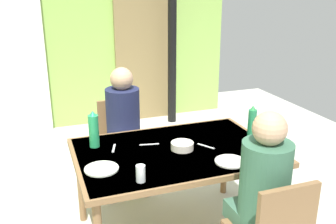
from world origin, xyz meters
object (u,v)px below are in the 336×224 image
Objects in this scene: water_bottle_green_near at (94,130)px; serving_bowl_center at (182,146)px; chair_far_diner at (121,140)px; person_near_diner at (263,181)px; water_bottle_green_far at (252,124)px; dining_table at (175,158)px; person_far_diner at (123,116)px.

serving_bowl_center is (0.61, -0.27, -0.11)m from water_bottle_green_near.
person_near_diner is at bearing 108.16° from chair_far_diner.
person_near_diner is 0.75m from water_bottle_green_far.
water_bottle_green_far is at bearing -3.66° from dining_table.
person_far_diner is 4.53× the size of serving_bowl_center.
chair_far_diner is at bearing 104.41° from dining_table.
person_near_diner is at bearing -67.57° from dining_table.
person_near_diner reaches higher than water_bottle_green_far.
person_near_diner is 1.29m from water_bottle_green_near.
water_bottle_green_far is at bearing 133.48° from chair_far_diner.
person_far_diner is at bearing 138.25° from water_bottle_green_far.
person_near_diner is 2.65× the size of water_bottle_green_far.
chair_far_diner is 0.76m from water_bottle_green_near.
water_bottle_green_near is at bearing 60.29° from chair_far_diner.
dining_table is 0.64m from water_bottle_green_near.
water_bottle_green_far is 1.71× the size of serving_bowl_center.
person_far_diner is 0.56m from water_bottle_green_near.
serving_bowl_center is (-0.24, 0.70, -0.03)m from person_near_diner.
water_bottle_green_far is at bearing 63.81° from person_near_diner.
water_bottle_green_far reaches higher than chair_far_diner.
chair_far_diner reaches higher than serving_bowl_center.
serving_bowl_center is at bearing 107.74° from chair_far_diner.
person_far_diner is (-0.22, 0.71, 0.12)m from dining_table.
water_bottle_green_near reaches higher than dining_table.
dining_table is 5.16× the size of water_bottle_green_near.
water_bottle_green_near is 1.21m from water_bottle_green_far.
serving_bowl_center is at bearing 108.67° from person_near_diner.
water_bottle_green_near is 0.67m from serving_bowl_center.
water_bottle_green_near is 1.67× the size of serving_bowl_center.
person_near_diner is (0.51, -1.56, 0.28)m from chair_far_diner.
dining_table is 0.78m from person_near_diner.
serving_bowl_center is (0.27, -0.86, 0.25)m from chair_far_diner.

